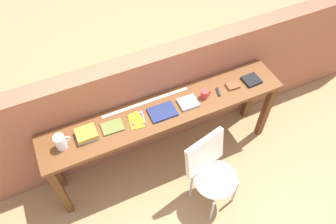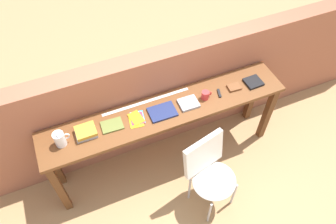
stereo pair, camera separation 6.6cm
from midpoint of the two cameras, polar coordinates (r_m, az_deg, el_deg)
The scene contains 15 objects.
ground_plane at distance 3.78m, azimuth 2.02°, elevation -11.36°, with size 40.00×40.00×0.00m, color tan.
brick_wall_back at distance 3.57m, azimuth -1.91°, elevation 2.01°, with size 6.00×0.20×1.31m, color #9E5B42.
sideboard at distance 3.30m, azimuth 0.24°, elevation -1.12°, with size 2.50×0.44×0.88m.
chair_white_moulded at distance 3.24m, azimuth 7.96°, elevation -10.28°, with size 0.53×0.54×0.89m.
pitcher_white at distance 3.03m, azimuth -17.71°, elevation -4.50°, with size 0.14×0.10×0.18m.
book_stack_leftmost at distance 3.07m, azimuth -13.49°, elevation -3.48°, with size 0.20×0.17×0.07m.
magazine_cycling at distance 3.10m, azimuth -9.12°, elevation -2.32°, with size 0.20×0.15×0.02m, color olive.
pamphlet_pile_colourful at distance 3.13m, azimuth -4.88°, elevation -1.17°, with size 0.18×0.21×0.01m.
book_open_centre at distance 3.16m, azimuth -0.39°, elevation 0.01°, with size 0.26×0.19×0.02m, color navy.
book_grey_hardcover at distance 3.24m, azimuth 4.18°, elevation 1.53°, with size 0.19×0.16×0.03m, color #9E9EA3.
mug at distance 3.28m, azimuth 7.12°, elevation 2.95°, with size 0.11×0.08×0.09m.
multitool_folded at distance 3.37m, azimuth 9.46°, elevation 3.24°, with size 0.02×0.11×0.02m, color black.
leather_journal_brown at distance 3.45m, azimuth 11.97°, elevation 4.25°, with size 0.13×0.10×0.02m, color brown.
book_repair_rightmost at distance 3.54m, azimuth 15.15°, elevation 5.05°, with size 0.17×0.16×0.03m, color black.
ruler_metal_back_edge at distance 3.26m, azimuth -3.22°, elevation 1.81°, with size 0.91×0.03×0.00m, color silver.
Camera 2 is at (-0.77, -1.57, 3.35)m, focal length 35.00 mm.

